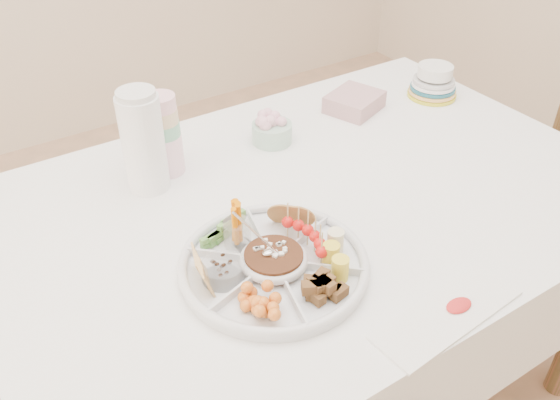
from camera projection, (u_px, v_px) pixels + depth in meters
floor at (306, 390)px, 1.87m from camera, size 4.00×4.00×0.00m
dining_table at (310, 306)px, 1.64m from camera, size 1.52×1.02×0.76m
chair at (554, 174)px, 1.99m from camera, size 0.46×0.46×0.97m
party_tray at (274, 262)px, 1.19m from camera, size 0.47×0.47×0.04m
bean_dip at (274, 259)px, 1.19m from camera, size 0.15×0.15×0.04m
tortillas at (285, 215)px, 1.28m from camera, size 0.12×0.12×0.06m
carrot_cucumber at (226, 220)px, 1.24m from camera, size 0.14×0.14×0.10m
pita_raisins at (210, 269)px, 1.14m from camera, size 0.15×0.15×0.07m
cherries at (260, 304)px, 1.08m from camera, size 0.13×0.13×0.04m
granola_chunks at (326, 287)px, 1.12m from camera, size 0.12×0.12×0.04m
banana_tomato at (334, 234)px, 1.21m from camera, size 0.14×0.14×0.09m
cup_stack at (163, 130)px, 1.44m from camera, size 0.11×0.11×0.24m
thermos at (143, 140)px, 1.37m from camera, size 0.12×0.12×0.26m
flower_bowl at (272, 128)px, 1.60m from camera, size 0.13×0.13×0.08m
napkin_stack at (354, 102)px, 1.76m from camera, size 0.19×0.18×0.05m
plate_stack at (434, 82)px, 1.82m from camera, size 0.16×0.16×0.10m
placemat at (447, 314)px, 1.11m from camera, size 0.33×0.13×0.01m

